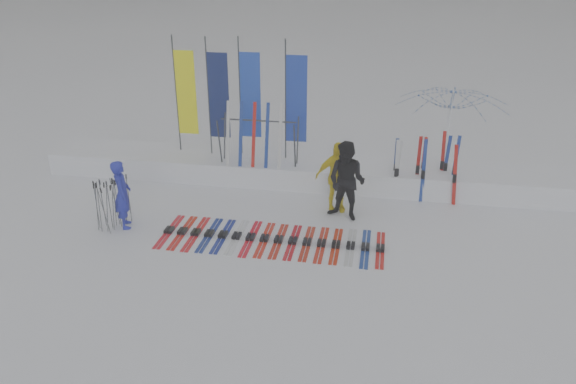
% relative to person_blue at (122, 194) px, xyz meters
% --- Properties ---
extents(ground, '(120.00, 120.00, 0.00)m').
position_rel_person_blue_xyz_m(ground, '(3.55, -1.24, -0.81)').
color(ground, white).
rests_on(ground, ground).
extents(snow_bank, '(14.00, 1.60, 0.60)m').
position_rel_person_blue_xyz_m(snow_bank, '(3.55, 3.36, -0.51)').
color(snow_bank, white).
rests_on(snow_bank, ground).
extents(person_blue, '(0.61, 0.70, 1.61)m').
position_rel_person_blue_xyz_m(person_blue, '(0.00, 0.00, 0.00)').
color(person_blue, '#1D25AC').
rests_on(person_blue, ground).
extents(person_black, '(1.12, 1.00, 1.90)m').
position_rel_person_blue_xyz_m(person_black, '(4.96, 1.30, 0.14)').
color(person_black, black).
rests_on(person_black, ground).
extents(person_yellow, '(1.10, 0.67, 1.75)m').
position_rel_person_blue_xyz_m(person_yellow, '(4.69, 1.70, 0.07)').
color(person_yellow, yellow).
rests_on(person_yellow, ground).
extents(tent_canopy, '(3.08, 3.13, 2.66)m').
position_rel_person_blue_xyz_m(tent_canopy, '(7.42, 3.98, 0.52)').
color(tent_canopy, white).
rests_on(tent_canopy, ground).
extents(ski_row, '(4.92, 1.67, 0.07)m').
position_rel_person_blue_xyz_m(ski_row, '(3.45, -0.10, -0.77)').
color(ski_row, red).
rests_on(ski_row, ground).
extents(pole_cluster, '(0.64, 0.88, 1.24)m').
position_rel_person_blue_xyz_m(pole_cluster, '(-0.25, -0.11, -0.21)').
color(pole_cluster, '#595B60').
rests_on(pole_cluster, ground).
extents(feather_flags, '(3.65, 0.22, 3.20)m').
position_rel_person_blue_xyz_m(feather_flags, '(1.78, 3.54, 1.44)').
color(feather_flags, '#383A3F').
rests_on(feather_flags, ground).
extents(ski_rack, '(2.04, 0.80, 1.23)m').
position_rel_person_blue_xyz_m(ski_rack, '(2.50, 2.96, 0.58)').
color(ski_rack, '#383A3F').
rests_on(ski_rack, ground).
extents(upright_skis, '(1.55, 0.91, 1.65)m').
position_rel_person_blue_xyz_m(upright_skis, '(6.84, 2.89, -0.01)').
color(upright_skis, navy).
rests_on(upright_skis, ground).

